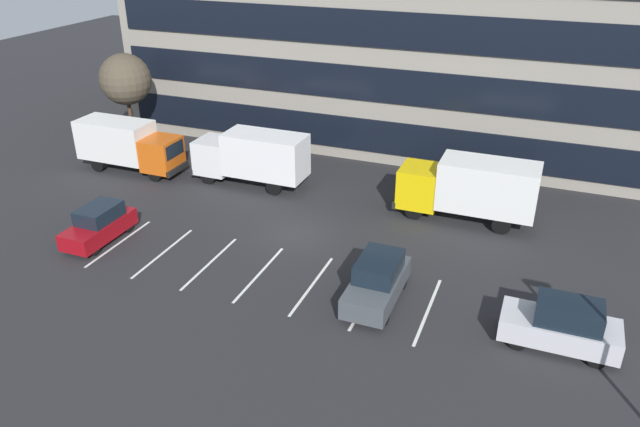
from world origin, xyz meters
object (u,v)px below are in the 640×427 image
Objects in this scene: suv_charcoal at (377,281)px; box_truck_yellow at (470,187)px; box_truck_white at (252,156)px; bare_tree at (125,79)px; suv_maroon at (99,224)px; suv_silver at (562,325)px; box_truck_orange at (128,144)px.

box_truck_yellow is at bearing 76.04° from suv_charcoal.
box_truck_white is 1.60× the size of suv_charcoal.
bare_tree is (-23.01, 12.90, 4.03)m from suv_charcoal.
box_truck_white is (-13.77, 0.01, -0.07)m from box_truck_yellow.
suv_silver is (23.44, -0.41, 0.08)m from suv_maroon.
suv_maroon is at bearing 179.00° from suv_silver.
box_truck_orange is 29.62m from suv_silver.
box_truck_white reaches higher than suv_maroon.
box_truck_yellow reaches higher than suv_charcoal.
box_truck_white is 1.09× the size of bare_tree.
box_truck_white reaches higher than box_truck_orange.
box_truck_orange is 1.06× the size of bare_tree.
box_truck_yellow is 1.82× the size of suv_maroon.
suv_charcoal is at bearing -23.60° from box_truck_orange.
suv_charcoal is at bearing -29.28° from bare_tree.
suv_maroon is at bearing -62.07° from box_truck_orange.
box_truck_orange reaches higher than suv_silver.
bare_tree reaches higher than suv_charcoal.
suv_maroon is (-15.54, 0.01, -0.09)m from suv_charcoal.
box_truck_white is at bearing 152.04° from suv_silver.
box_truck_yellow is 1.13× the size of bare_tree.
suv_silver is at bearing -61.82° from box_truck_yellow.
bare_tree reaches higher than box_truck_yellow.
box_truck_white is at bearing 66.78° from suv_maroon.
suv_charcoal is at bearing -40.87° from box_truck_white.
suv_charcoal is at bearing -0.02° from suv_maroon.
box_truck_yellow is 13.77m from box_truck_white.
suv_silver is (19.24, -10.21, -0.95)m from box_truck_white.
box_truck_orange is (-22.66, -0.96, -0.13)m from box_truck_yellow.
suv_maroon is 15.47m from bare_tree.
box_truck_white is 1.03× the size of box_truck_orange.
suv_silver is at bearing -18.19° from box_truck_orange.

